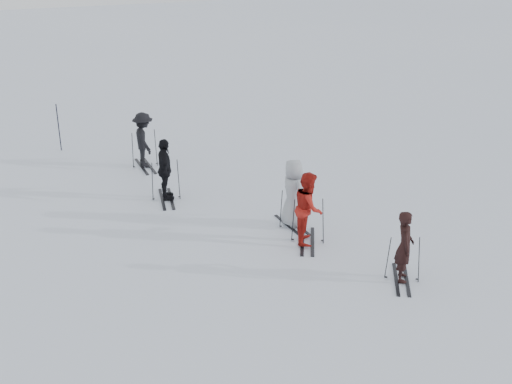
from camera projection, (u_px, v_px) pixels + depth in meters
ground at (271, 238)px, 17.53m from camera, size 120.00×120.00×0.00m
skier_near_dark at (404, 247)px, 15.12m from camera, size 0.70×0.77×1.77m
skier_red at (309, 209)px, 16.97m from camera, size 1.11×1.19×1.96m
skier_grey at (293, 194)px, 17.94m from camera, size 0.64×0.96×1.95m
skier_uphill_left at (165, 170)px, 19.70m from camera, size 0.69×1.21×1.94m
skier_uphill_far at (144, 141)px, 22.48m from camera, size 0.75×1.27×1.94m
skis_near_dark at (403, 258)px, 15.23m from camera, size 1.84×1.59×1.19m
skis_red at (308, 220)px, 17.09m from camera, size 2.02×1.69×1.30m
skis_grey at (293, 206)px, 18.08m from camera, size 1.67×0.91×1.21m
skis_uphill_left at (166, 180)px, 19.82m from camera, size 1.96×1.30×1.32m
skis_uphill_far at (144, 148)px, 22.59m from camera, size 1.88×1.02×1.35m
piste_marker at (59, 127)px, 24.19m from camera, size 0.05×0.05×1.81m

